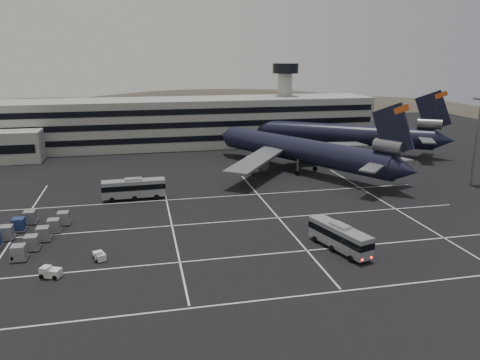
# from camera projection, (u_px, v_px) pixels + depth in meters

# --- Properties ---
(ground) EXTENTS (260.00, 260.00, 0.00)m
(ground) POSITION_uv_depth(u_px,v_px,m) (212.00, 232.00, 73.35)
(ground) COLOR black
(ground) RESTS_ON ground
(lane_markings) EXTENTS (90.00, 55.62, 0.01)m
(lane_markings) POSITION_uv_depth(u_px,v_px,m) (218.00, 230.00, 74.23)
(lane_markings) COLOR silver
(lane_markings) RESTS_ON ground
(terminal) EXTENTS (125.00, 26.00, 24.00)m
(terminal) POSITION_uv_depth(u_px,v_px,m) (164.00, 124.00, 137.98)
(terminal) COLOR gray
(terminal) RESTS_ON ground
(hills) EXTENTS (352.00, 180.00, 44.00)m
(hills) POSITION_uv_depth(u_px,v_px,m) (195.00, 132.00, 240.46)
(hills) COLOR #38332B
(hills) RESTS_ON ground
(lightpole_right) EXTENTS (2.40, 2.40, 18.28)m
(lightpole_right) POSITION_uv_depth(u_px,v_px,m) (478.00, 130.00, 96.30)
(lightpole_right) COLOR slate
(lightpole_right) RESTS_ON ground
(trijet_main) EXTENTS (41.74, 52.25, 18.08)m
(trijet_main) POSITION_uv_depth(u_px,v_px,m) (302.00, 150.00, 108.72)
(trijet_main) COLOR black
(trijet_main) RESTS_ON ground
(trijet_far) EXTENTS (50.91, 37.67, 18.08)m
(trijet_far) POSITION_uv_depth(u_px,v_px,m) (345.00, 134.00, 130.00)
(trijet_far) COLOR black
(trijet_far) RESTS_ON ground
(bus_near) EXTENTS (5.66, 11.38, 3.92)m
(bus_near) POSITION_uv_depth(u_px,v_px,m) (340.00, 236.00, 66.01)
(bus_near) COLOR #9FA1A7
(bus_near) RESTS_ON ground
(bus_far) EXTENTS (11.90, 3.28, 4.18)m
(bus_far) POSITION_uv_depth(u_px,v_px,m) (134.00, 188.00, 89.04)
(bus_far) COLOR #9FA1A7
(bus_far) RESTS_ON ground
(tug_a) EXTENTS (2.04, 2.50, 1.40)m
(tug_a) POSITION_uv_depth(u_px,v_px,m) (100.00, 256.00, 63.21)
(tug_a) COLOR silver
(tug_a) RESTS_ON ground
(tug_b) EXTENTS (2.87, 2.38, 1.60)m
(tug_b) POSITION_uv_depth(u_px,v_px,m) (52.00, 272.00, 58.33)
(tug_b) COLOR silver
(tug_b) RESTS_ON ground
(uld_cluster) EXTENTS (12.18, 17.75, 2.11)m
(uld_cluster) POSITION_uv_depth(u_px,v_px,m) (25.00, 233.00, 69.95)
(uld_cluster) COLOR #2D2D30
(uld_cluster) RESTS_ON ground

